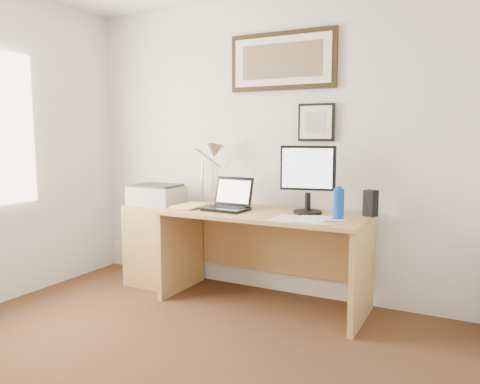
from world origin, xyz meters
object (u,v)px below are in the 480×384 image
Objects in this scene: side_cabinet at (158,244)px; lcd_monitor at (308,176)px; desk at (268,239)px; water_bottle at (339,204)px; printer at (157,194)px; book at (181,205)px; laptop at (229,203)px.

side_cabinet is 1.40× the size of lcd_monitor.
desk reaches higher than side_cabinet.
water_bottle is 0.36m from lcd_monitor.
water_bottle is 0.50× the size of printer.
side_cabinet is 0.45m from printer.
lcd_monitor is at bearing 1.79° from desk.
book is 0.69× the size of printer.
side_cabinet is 1.08m from desk.
laptop is (0.77, -0.07, 0.44)m from side_cabinet.
laptop is (-0.91, 0.02, -0.05)m from water_bottle.
laptop is 0.79m from printer.
book reaches higher than side_cabinet.
book is at bearing -169.59° from desk.
printer is at bearing -178.79° from lcd_monitor.
laptop is at bearing 4.35° from book.
water_bottle is at bearing 0.61° from book.
laptop is at bearing -6.08° from printer.
printer is (-0.02, 0.02, 0.45)m from side_cabinet.
printer is (-0.79, 0.08, 0.01)m from laptop.
book is at bearing -19.11° from printer.
laptop reaches higher than desk.
printer is (-1.09, -0.02, 0.30)m from desk.
water_bottle is 0.91m from laptop.
lcd_monitor is 1.18× the size of printer.
printer is (-1.41, -0.03, -0.22)m from lcd_monitor.
lcd_monitor reaches higher than book.
book is 0.86× the size of laptop.
water_bottle reaches higher than side_cabinet.
lcd_monitor is at bearing 7.84° from book.
book is at bearing -172.16° from lcd_monitor.
laptop is (0.45, 0.03, 0.05)m from book.
laptop reaches higher than side_cabinet.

